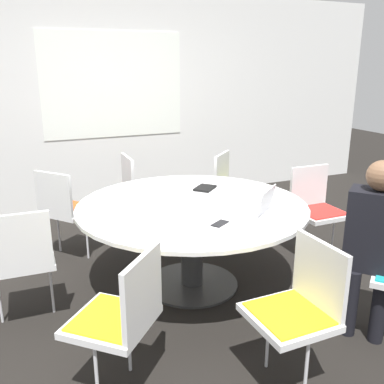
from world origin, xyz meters
name	(u,v)px	position (x,y,z in m)	size (l,w,h in m)	color
ground_plane	(192,284)	(0.00, 0.00, 0.00)	(16.00, 16.00, 0.00)	black
wall_back	(114,101)	(0.00, 2.53, 1.35)	(8.00, 0.07, 2.70)	silver
conference_table	(192,219)	(0.00, 0.00, 0.59)	(1.86, 1.86, 0.73)	#333333
chair_1	(316,204)	(1.31, 0.06, 0.53)	(0.44, 0.42, 0.88)	silver
chair_2	(233,185)	(0.90, 0.96, 0.53)	(0.61, 0.61, 0.88)	silver
chair_3	(140,187)	(-0.05, 1.31, 0.53)	(0.43, 0.45, 0.88)	silver
chair_4	(65,206)	(-0.88, 0.97, 0.53)	(0.60, 0.61, 0.88)	silver
chair_5	(21,255)	(-1.31, -0.03, 0.53)	(0.45, 0.43, 0.88)	silver
chair_6	(122,312)	(-0.85, -1.01, 0.53)	(0.61, 0.61, 0.88)	silver
chair_7	(299,303)	(0.08, -1.31, 0.53)	(0.43, 0.45, 0.88)	silver
person_0	(374,236)	(0.85, -1.08, 0.72)	(0.40, 0.42, 1.23)	black
laptop	(258,208)	(0.35, -0.43, 0.78)	(0.39, 0.38, 0.21)	silver
spiral_notebook	(205,188)	(0.27, 0.34, 0.74)	(0.26, 0.25, 0.02)	black
cell_phone	(220,223)	(0.00, -0.49, 0.73)	(0.16, 0.13, 0.01)	black
handbag	(203,212)	(0.71, 1.31, 0.14)	(0.36, 0.16, 0.28)	#513319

